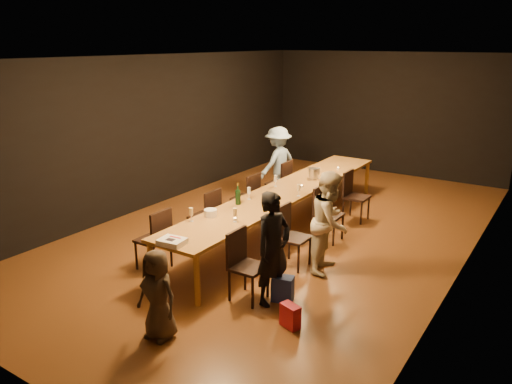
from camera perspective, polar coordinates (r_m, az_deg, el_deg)
The scene contains 30 objects.
ground at distance 8.97m, azimuth 3.28°, elevation -4.37°, with size 10.00×10.00×0.00m, color #4D2C13.
room_shell at distance 8.44m, azimuth 3.51°, elevation 8.88°, with size 6.04×10.04×3.02m.
table at distance 8.74m, azimuth 3.35°, elevation -0.08°, with size 0.90×6.00×0.75m.
chair_right_0 at distance 6.50m, azimuth -0.85°, elevation -8.50°, with size 0.42×0.42×0.93m, color black, non-canonical shape.
chair_right_1 at distance 7.44m, azimuth 4.36°, elevation -5.15°, with size 0.42×0.42×0.93m, color black, non-canonical shape.
chair_right_2 at distance 8.44m, azimuth 8.33°, elevation -2.55°, with size 0.42×0.42×0.93m, color black, non-canonical shape.
chair_right_3 at distance 9.49m, azimuth 11.42°, elevation -0.50°, with size 0.42×0.42×0.93m, color black, non-canonical shape.
chair_left_0 at distance 7.50m, azimuth -11.71°, elevation -5.26°, with size 0.42×0.42×0.93m, color black, non-canonical shape.
chair_left_1 at distance 8.33m, azimuth -5.92°, elevation -2.72°, with size 0.42×0.42×0.93m, color black, non-canonical shape.
chair_left_2 at distance 9.24m, azimuth -1.24°, elevation -0.64°, with size 0.42×0.42×0.93m, color black, non-canonical shape.
chair_left_3 at distance 10.21m, azimuth 2.57°, elevation 1.06°, with size 0.42×0.42×0.93m, color black, non-canonical shape.
woman_birthday at distance 6.32m, azimuth 1.98°, elevation -6.49°, with size 0.54×0.36×1.49m, color black.
woman_tan at distance 7.28m, azimuth 8.46°, elevation -3.39°, with size 0.73×0.57×1.50m, color beige.
man_blue at distance 10.68m, azimuth 2.52°, elevation 3.41°, with size 0.98×0.56×1.52m, color #89ACD4.
child at distance 5.79m, azimuth -11.18°, elevation -11.45°, with size 0.52×0.34×1.06m, color #453626.
gift_bag_red at distance 6.07m, azimuth 3.94°, elevation -13.94°, with size 0.24×0.13×0.29m, color red.
gift_bag_blue at distance 6.60m, azimuth 3.08°, elevation -10.97°, with size 0.27×0.18×0.34m, color #2947B2.
birthday_cake at distance 6.50m, azimuth -9.58°, elevation -5.62°, with size 0.36×0.30×0.08m.
plate_stack at distance 7.43m, azimuth -5.23°, elevation -2.39°, with size 0.19×0.19×0.11m, color white.
champagne_bottle at distance 7.91m, azimuth -2.08°, elevation -0.18°, with size 0.08×0.08×0.36m, color black, non-canonical shape.
ice_bucket at distance 9.46m, azimuth 6.56°, elevation 2.12°, with size 0.18×0.18×0.20m, color silver.
wineglass_0 at distance 7.24m, azimuth -7.41°, elevation -2.59°, with size 0.06×0.06×0.21m, color beige, non-canonical shape.
wineglass_1 at distance 7.17m, azimuth -2.43°, elevation -2.65°, with size 0.06×0.06×0.21m, color beige, non-canonical shape.
wineglass_2 at distance 8.17m, azimuth -0.81°, elevation -0.16°, with size 0.06×0.06×0.21m, color silver, non-canonical shape.
wineglass_3 at distance 8.37m, azimuth 4.90°, elevation 0.21°, with size 0.06×0.06×0.21m, color beige, non-canonical shape.
wineglass_4 at distance 8.91m, azimuth 2.24°, elevation 1.28°, with size 0.06×0.06×0.21m, color silver, non-canonical shape.
wineglass_5 at distance 9.49m, azimuth 7.14°, elevation 2.15°, with size 0.06×0.06×0.21m, color silver, non-canonical shape.
tealight_near at distance 7.27m, azimuth -2.42°, elevation -3.11°, with size 0.05×0.05×0.03m, color #B2B7B2.
tealight_mid at distance 8.92m, azimuth 5.25°, elevation 0.67°, with size 0.05×0.05×0.03m, color #B2B7B2.
tealight_far at distance 10.28m, azimuth 9.35°, elevation 2.69°, with size 0.05×0.05×0.03m, color #B2B7B2.
Camera 1 is at (4.15, -7.25, 3.26)m, focal length 35.00 mm.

